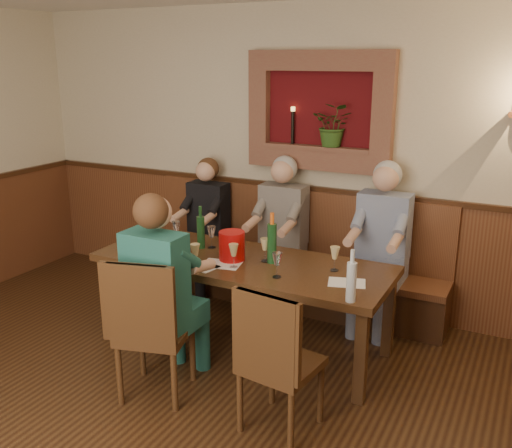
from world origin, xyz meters
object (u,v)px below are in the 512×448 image
at_px(bench, 289,271).
at_px(chair_near_right, 279,388).
at_px(person_bench_mid, 279,247).
at_px(person_bench_right, 379,261).
at_px(dining_table, 242,268).
at_px(person_chair_front, 165,308).
at_px(wine_bottle_green_a, 272,242).
at_px(wine_bottle_green_b, 201,231).
at_px(water_bottle, 351,281).
at_px(spittoon_bucket, 232,246).
at_px(chair_near_left, 156,355).
at_px(person_bench_left, 205,238).

xyz_separation_m(bench, chair_near_right, (0.75, -1.83, -0.04)).
distance_m(person_bench_mid, person_bench_right, 0.96).
height_order(dining_table, chair_near_right, chair_near_right).
xyz_separation_m(dining_table, person_bench_right, (0.90, 0.84, -0.06)).
relative_size(person_chair_front, wine_bottle_green_a, 3.57).
distance_m(wine_bottle_green_b, water_bottle, 1.56).
distance_m(dining_table, spittoon_bucket, 0.21).
xyz_separation_m(chair_near_left, person_bench_left, (-0.69, 1.76, 0.26)).
bearing_deg(dining_table, water_bottle, -20.53).
bearing_deg(person_chair_front, wine_bottle_green_a, 61.80).
bearing_deg(person_bench_right, dining_table, -137.02).
bearing_deg(wine_bottle_green_b, person_bench_left, 120.46).
relative_size(chair_near_right, wine_bottle_green_a, 2.44).
xyz_separation_m(person_bench_right, wine_bottle_green_a, (-0.66, -0.79, 0.30)).
bearing_deg(person_chair_front, dining_table, 75.41).
height_order(chair_near_left, person_bench_mid, person_bench_mid).
bearing_deg(water_bottle, wine_bottle_green_a, 151.14).
height_order(person_chair_front, spittoon_bucket, person_chair_front).
relative_size(person_bench_left, wine_bottle_green_a, 3.35).
bearing_deg(water_bottle, person_bench_left, 147.40).
distance_m(dining_table, person_bench_mid, 0.84).
height_order(dining_table, wine_bottle_green_a, wine_bottle_green_a).
distance_m(bench, person_bench_left, 0.92).
distance_m(bench, person_bench_right, 0.95).
bearing_deg(person_bench_mid, chair_near_left, -94.49).
bearing_deg(dining_table, wine_bottle_green_a, 11.58).
xyz_separation_m(chair_near_left, chair_near_right, (0.94, 0.04, -0.01)).
bearing_deg(bench, dining_table, -90.00).
bearing_deg(chair_near_left, dining_table, 62.64).
xyz_separation_m(person_chair_front, water_bottle, (1.23, 0.39, 0.29)).
distance_m(person_bench_right, wine_bottle_green_b, 1.56).
bearing_deg(bench, wine_bottle_green_b, -118.37).
relative_size(chair_near_left, wine_bottle_green_a, 2.55).
distance_m(person_bench_left, person_bench_right, 1.78).
distance_m(chair_near_right, person_bench_left, 2.39).
height_order(person_bench_left, wine_bottle_green_b, person_bench_left).
distance_m(person_chair_front, wine_bottle_green_a, 0.99).
distance_m(person_chair_front, wine_bottle_green_b, 0.96).
bearing_deg(bench, person_bench_right, -6.83).
bearing_deg(water_bottle, person_chair_front, -162.41).
bearing_deg(water_bottle, dining_table, 159.47).
bearing_deg(person_bench_mid, wine_bottle_green_a, -69.20).
bearing_deg(chair_near_left, wine_bottle_green_b, 88.71).
xyz_separation_m(person_bench_mid, wine_bottle_green_b, (-0.39, -0.73, 0.30)).
relative_size(person_bench_right, wine_bottle_green_a, 3.63).
distance_m(chair_near_left, person_bench_mid, 1.79).
distance_m(dining_table, wine_bottle_green_a, 0.35).
bearing_deg(dining_table, person_bench_right, 42.98).
height_order(bench, wine_bottle_green_a, wine_bottle_green_a).
height_order(spittoon_bucket, wine_bottle_green_a, wine_bottle_green_a).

